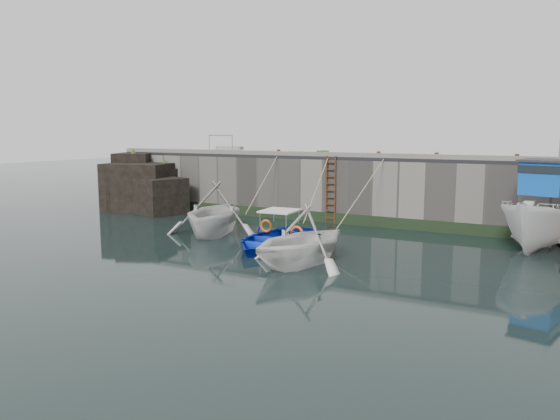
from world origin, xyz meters
The scene contains 21 objects.
ground centered at (0.00, 0.00, 0.00)m, with size 120.00×120.00×0.00m, color black.
quay_back centered at (0.00, 12.50, 1.50)m, with size 30.00×5.00×3.00m, color slate.
road_back centered at (0.00, 12.50, 3.08)m, with size 30.00×5.00×0.16m, color black.
kerb_back centered at (0.00, 10.15, 3.26)m, with size 30.00×0.30×0.20m, color slate.
algae_back centered at (0.00, 9.96, 0.25)m, with size 30.00×0.08×0.50m, color black.
rock_outcrop centered at (-12.92, 9.11, 1.26)m, with size 5.85×4.24×3.41m.
ladder centered at (-2.00, 9.91, 1.59)m, with size 0.51×0.08×3.20m.
boat_near_white centered at (-5.25, 5.02, 0.00)m, with size 4.19×4.85×2.55m, color silver.
boat_near_white_rope centered at (-5.25, 8.76, 0.00)m, with size 0.04×3.60×3.10m, color tan, non-canonical shape.
boat_near_blue centered at (-1.80, 4.11, 0.00)m, with size 3.49×4.89×1.01m, color #0C29C1.
boat_near_blue_rope centered at (-1.80, 8.30, 0.00)m, with size 0.04×4.27×3.10m, color tan, non-canonical shape.
boat_near_blacktrim centered at (0.40, 2.02, 0.00)m, with size 3.75×4.34×2.29m, color white.
boat_near_blacktrim_rope centered at (0.40, 7.26, 0.00)m, with size 0.04×6.07×3.10m, color tan, non-canonical shape.
boat_far_white centered at (7.28, 8.87, 1.02)m, with size 3.60×6.57×5.40m.
fish_crate centered at (-2.59, 10.30, 3.29)m, with size 0.56×0.43×0.27m, color #187F17.
railing centered at (-8.75, 11.25, 3.36)m, with size 1.60×1.05×1.00m.
bollard_a centered at (-5.00, 10.25, 3.30)m, with size 0.18×0.18×0.28m, color #3F1E0F.
bollard_b centered at (-2.50, 10.25, 3.30)m, with size 0.18×0.18×0.28m, color #3F1E0F.
bollard_c centered at (0.20, 10.25, 3.30)m, with size 0.18×0.18×0.28m, color #3F1E0F.
bollard_d centered at (2.80, 10.25, 3.30)m, with size 0.18×0.18×0.28m, color #3F1E0F.
bollard_e centered at (6.00, 10.25, 3.30)m, with size 0.18×0.18×0.28m, color #3F1E0F.
Camera 1 is at (8.24, -13.70, 4.36)m, focal length 35.00 mm.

